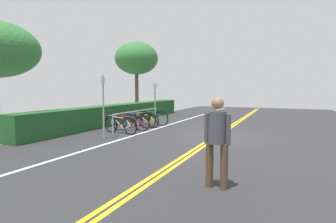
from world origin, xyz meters
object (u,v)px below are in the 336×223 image
object	(u,v)px
bicycle_1	(131,123)
sign_post_far	(155,99)
bicycle_0	(120,125)
pedestrian	(217,136)
bicycle_4	(153,118)
tree_mid	(136,59)
sign_post_near	(103,101)
bicycle_3	(146,120)
bike_rack	(138,115)
bicycle_2	(137,120)

from	to	relation	value
bicycle_1	sign_post_far	size ratio (longest dim) A/B	0.80
bicycle_0	pedestrian	distance (m)	6.63
bicycle_4	sign_post_far	world-z (taller)	sign_post_far
bicycle_0	bicycle_4	xyz separation A→B (m)	(2.78, -0.03, 0.00)
pedestrian	tree_mid	size ratio (longest dim) A/B	0.32
bicycle_4	sign_post_near	xyz separation A→B (m)	(-4.04, -0.12, 1.02)
sign_post_near	sign_post_far	world-z (taller)	sign_post_near
bicycle_3	bicycle_1	bearing A→B (deg)	179.30
bicycle_3	sign_post_far	xyz separation A→B (m)	(1.66, 0.33, 0.96)
bicycle_4	tree_mid	xyz separation A→B (m)	(5.09, 3.97, 3.62)
bike_rack	bicycle_2	world-z (taller)	bike_rack
bicycle_1	bicycle_3	xyz separation A→B (m)	(1.29, -0.02, -0.01)
bicycle_1	pedestrian	size ratio (longest dim) A/B	1.02
bike_rack	bicycle_1	bearing A→B (deg)	-176.53
bicycle_3	pedestrian	size ratio (longest dim) A/B	0.99
bike_rack	pedestrian	xyz separation A→B (m)	(-5.73, -5.08, 0.34)
bicycle_1	bicycle_4	bearing A→B (deg)	-1.27
bicycle_4	sign_post_far	bearing A→B (deg)	20.57
bicycle_2	bicycle_4	xyz separation A→B (m)	(1.26, -0.17, -0.01)
bicycle_0	bicycle_4	distance (m)	2.78
sign_post_far	bicycle_1	bearing A→B (deg)	-173.85
bike_rack	bicycle_0	size ratio (longest dim) A/B	2.12
bicycle_1	sign_post_far	world-z (taller)	sign_post_far
bike_rack	sign_post_near	world-z (taller)	sign_post_near
bicycle_0	bicycle_2	bearing A→B (deg)	5.54
bicycle_4	pedestrian	world-z (taller)	pedestrian
bicycle_2	tree_mid	bearing A→B (deg)	30.86
tree_mid	bicycle_1	bearing A→B (deg)	-151.00
bicycle_0	sign_post_far	world-z (taller)	sign_post_far
bicycle_2	bicycle_3	distance (m)	0.59
pedestrian	sign_post_near	xyz separation A→B (m)	(3.02, 4.88, 0.42)
sign_post_far	bike_rack	bearing A→B (deg)	-173.09
bicycle_4	pedestrian	bearing A→B (deg)	-144.72
sign_post_near	sign_post_far	bearing A→B (deg)	5.50
bicycle_4	bicycle_3	bearing A→B (deg)	177.65
bicycle_2	bicycle_4	distance (m)	1.27
pedestrian	bicycle_4	bearing A→B (deg)	35.28
bicycle_2	tree_mid	distance (m)	8.23
bike_rack	bicycle_0	bearing A→B (deg)	-177.69
bike_rack	bicycle_4	distance (m)	1.36
bike_rack	bicycle_0	distance (m)	1.47
bike_rack	bicycle_3	size ratio (longest dim) A/B	2.30
bicycle_3	sign_post_near	distance (m)	3.51
bicycle_2	pedestrian	size ratio (longest dim) A/B	1.03
bicycle_0	tree_mid	world-z (taller)	tree_mid
bicycle_0	sign_post_far	size ratio (longest dim) A/B	0.85
sign_post_near	bicycle_3	bearing A→B (deg)	2.54
bicycle_1	sign_post_near	bearing A→B (deg)	-175.43
bicycle_2	sign_post_far	bearing A→B (deg)	4.86
bicycle_1	sign_post_near	size ratio (longest dim) A/B	0.74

